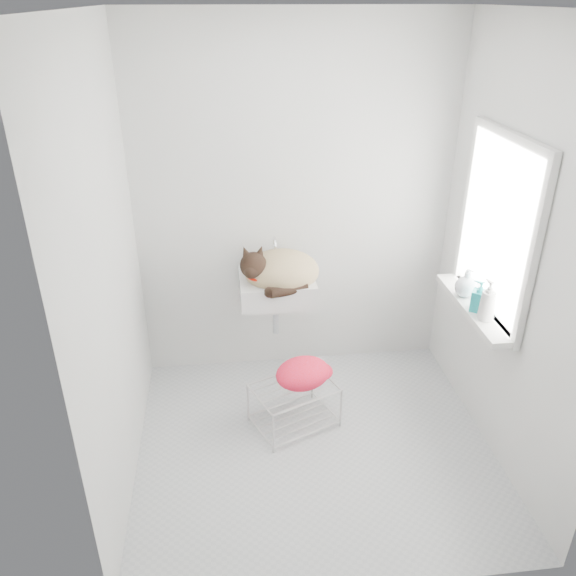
{
  "coord_description": "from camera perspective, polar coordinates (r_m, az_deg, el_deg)",
  "views": [
    {
      "loc": [
        -0.49,
        -2.74,
        2.55
      ],
      "look_at": [
        -0.11,
        0.5,
        0.88
      ],
      "focal_mm": 35.84,
      "sensor_mm": 36.0,
      "label": 1
    }
  ],
  "objects": [
    {
      "name": "cat",
      "position": [
        3.86,
        -0.98,
        1.62
      ],
      "size": [
        0.53,
        0.44,
        0.33
      ],
      "rotation": [
        0.0,
        0.0,
        -0.05
      ],
      "color": "tan",
      "rests_on": "sink"
    },
    {
      "name": "towel",
      "position": [
        3.77,
        1.47,
        -9.05
      ],
      "size": [
        0.45,
        0.4,
        0.15
      ],
      "primitive_type": "ellipsoid",
      "rotation": [
        0.0,
        0.0,
        0.47
      ],
      "color": "#EE060E",
      "rests_on": "wire_rack"
    },
    {
      "name": "bottle_c",
      "position": [
        3.81,
        17.12,
        -0.7
      ],
      "size": [
        0.2,
        0.2,
        0.18
      ],
      "primitive_type": "imported",
      "rotation": [
        0.0,
        0.0,
        0.66
      ],
      "color": "silver",
      "rests_on": "windowsill"
    },
    {
      "name": "window_frame",
      "position": [
        3.54,
        20.0,
        5.6
      ],
      "size": [
        0.04,
        0.9,
        1.1
      ],
      "primitive_type": "cube",
      "color": "white",
      "rests_on": "right_wall"
    },
    {
      "name": "bottle_a",
      "position": [
        3.57,
        18.93,
        -2.96
      ],
      "size": [
        0.1,
        0.1,
        0.21
      ],
      "primitive_type": "imported",
      "rotation": [
        0.0,
        0.0,
        3.41
      ],
      "color": "silver",
      "rests_on": "windowsill"
    },
    {
      "name": "floor",
      "position": [
        3.78,
        2.63,
        -15.4
      ],
      "size": [
        2.2,
        2.0,
        0.02
      ],
      "primitive_type": "cube",
      "color": "silver",
      "rests_on": "ground"
    },
    {
      "name": "right_wall",
      "position": [
        3.43,
        21.57,
        2.81
      ],
      "size": [
        0.02,
        2.0,
        2.5
      ],
      "primitive_type": "cube",
      "color": "silver",
      "rests_on": "ground"
    },
    {
      "name": "ceiling",
      "position": [
        2.79,
        3.83,
        25.98
      ],
      "size": [
        2.2,
        2.0,
        0.02
      ],
      "primitive_type": "cube",
      "color": "white",
      "rests_on": "back_wall"
    },
    {
      "name": "window_glass",
      "position": [
        3.55,
        20.22,
        5.6
      ],
      "size": [
        0.01,
        0.8,
        1.0
      ],
      "primitive_type": "cube",
      "color": "white",
      "rests_on": "right_wall"
    },
    {
      "name": "sink",
      "position": [
        3.89,
        -1.15,
        1.17
      ],
      "size": [
        0.5,
        0.44,
        0.2
      ],
      "primitive_type": "cube",
      "color": "silver",
      "rests_on": "back_wall"
    },
    {
      "name": "bottle_b",
      "position": [
        3.66,
        18.26,
        -2.12
      ],
      "size": [
        0.12,
        0.12,
        0.19
      ],
      "primitive_type": "imported",
      "rotation": [
        0.0,
        0.0,
        4.11
      ],
      "color": "teal",
      "rests_on": "windowsill"
    },
    {
      "name": "windowsill",
      "position": [
        3.73,
        17.93,
        -1.85
      ],
      "size": [
        0.16,
        0.88,
        0.04
      ],
      "primitive_type": "cube",
      "color": "white",
      "rests_on": "right_wall"
    },
    {
      "name": "wire_rack",
      "position": [
        3.85,
        0.61,
        -11.55
      ],
      "size": [
        0.6,
        0.52,
        0.3
      ],
      "primitive_type": "cube",
      "rotation": [
        0.0,
        0.0,
        0.4
      ],
      "color": "silver",
      "rests_on": "floor"
    },
    {
      "name": "faucet",
      "position": [
        4.0,
        -1.43,
        4.09
      ],
      "size": [
        0.18,
        0.13,
        0.18
      ],
      "primitive_type": null,
      "color": "silver",
      "rests_on": "sink"
    },
    {
      "name": "back_wall",
      "position": [
        3.99,
        0.72,
        8.08
      ],
      "size": [
        2.2,
        0.02,
        2.5
      ],
      "primitive_type": "cube",
      "color": "silver",
      "rests_on": "ground"
    },
    {
      "name": "left_wall",
      "position": [
        3.1,
        -17.38,
        0.92
      ],
      "size": [
        0.02,
        2.0,
        2.5
      ],
      "primitive_type": "cube",
      "color": "silver",
      "rests_on": "ground"
    }
  ]
}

